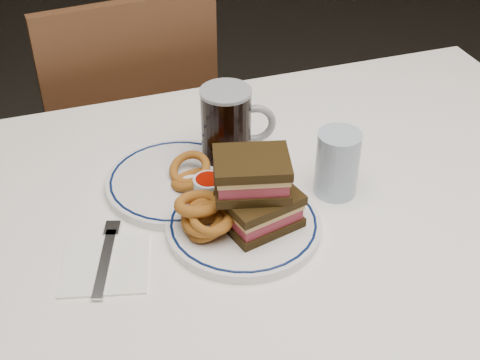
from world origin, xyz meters
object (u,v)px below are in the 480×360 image
object	(u,v)px
far_plate	(177,182)
reuben_sandwich	(256,192)
chair_far	(128,136)
beer_mug	(228,127)
main_plate	(243,225)

from	to	relation	value
far_plate	reuben_sandwich	bearing A→B (deg)	-59.00
chair_far	reuben_sandwich	world-z (taller)	chair_far
reuben_sandwich	beer_mug	xyz separation A→B (m)	(0.02, 0.19, 0.00)
reuben_sandwich	far_plate	xyz separation A→B (m)	(-0.09, 0.15, -0.07)
main_plate	far_plate	world-z (taller)	same
beer_mug	reuben_sandwich	bearing A→B (deg)	-94.78
far_plate	beer_mug	bearing A→B (deg)	20.86
chair_far	main_plate	distance (m)	0.79
reuben_sandwich	beer_mug	size ratio (longest dim) A/B	0.95
main_plate	beer_mug	size ratio (longest dim) A/B	1.65
chair_far	far_plate	bearing A→B (deg)	-90.06
beer_mug	far_plate	distance (m)	0.13
reuben_sandwich	main_plate	bearing A→B (deg)	164.58
reuben_sandwich	far_plate	size ratio (longest dim) A/B	0.58
chair_far	beer_mug	xyz separation A→B (m)	(0.11, -0.55, 0.33)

